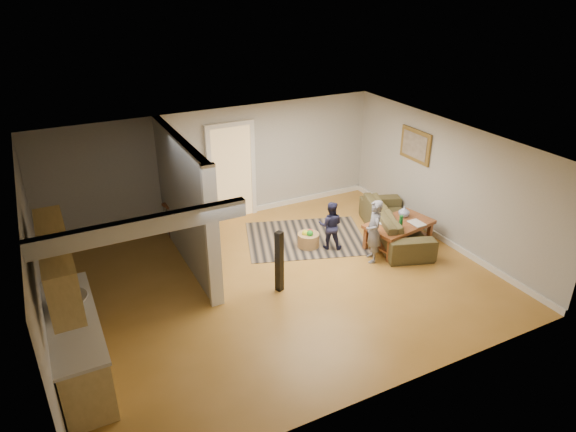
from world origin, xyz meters
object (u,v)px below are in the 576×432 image
(tv_console, at_px, (190,212))
(speaker_right, at_px, (192,226))
(coffee_table, at_px, (399,227))
(toy_basket, at_px, (308,239))
(speaker_left, at_px, (279,262))
(toddler, at_px, (330,248))
(child, at_px, (371,260))
(sofa, at_px, (394,237))

(tv_console, distance_m, speaker_right, 0.35)
(coffee_table, xyz_separation_m, toy_basket, (-1.64, 0.80, -0.25))
(coffee_table, relative_size, speaker_left, 1.29)
(coffee_table, distance_m, toddler, 1.45)
(child, height_order, toddler, child)
(tv_console, height_order, speaker_left, speaker_left)
(tv_console, xyz_separation_m, speaker_right, (-0.07, -0.31, -0.15))
(speaker_right, distance_m, toy_basket, 2.34)
(speaker_left, distance_m, speaker_right, 2.21)
(speaker_left, relative_size, child, 0.92)
(sofa, xyz_separation_m, child, (-0.97, -0.56, 0.00))
(sofa, distance_m, coffee_table, 0.55)
(coffee_table, xyz_separation_m, child, (-0.81, -0.23, -0.41))
(sofa, height_order, speaker_right, speaker_right)
(toy_basket, xyz_separation_m, child, (0.83, -1.03, -0.16))
(speaker_left, xyz_separation_m, toddler, (1.58, 0.90, -0.57))
(speaker_right, bearing_deg, coffee_table, -1.05)
(child, bearing_deg, speaker_left, -65.52)
(speaker_right, relative_size, toy_basket, 2.57)
(coffee_table, bearing_deg, speaker_right, 156.17)
(sofa, bearing_deg, toddler, 99.88)
(coffee_table, height_order, speaker_right, speaker_right)
(sofa, distance_m, child, 1.12)
(tv_console, bearing_deg, coffee_table, -45.69)
(speaker_right, height_order, toddler, speaker_right)
(sofa, distance_m, tv_console, 4.27)
(speaker_left, distance_m, child, 2.13)
(coffee_table, relative_size, speaker_right, 1.31)
(toddler, bearing_deg, child, 154.75)
(sofa, xyz_separation_m, speaker_right, (-3.94, 1.34, 0.56))
(tv_console, bearing_deg, speaker_left, -87.40)
(speaker_right, relative_size, child, 0.90)
(speaker_right, bearing_deg, toddler, -1.20)
(coffee_table, xyz_separation_m, speaker_right, (-3.77, 1.67, 0.15))
(tv_console, relative_size, toddler, 1.32)
(coffee_table, distance_m, toy_basket, 1.84)
(child, bearing_deg, sofa, 141.24)
(sofa, relative_size, child, 1.86)
(coffee_table, relative_size, toy_basket, 3.37)
(coffee_table, bearing_deg, sofa, 63.34)
(speaker_left, bearing_deg, child, -20.91)
(sofa, height_order, coffee_table, coffee_table)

